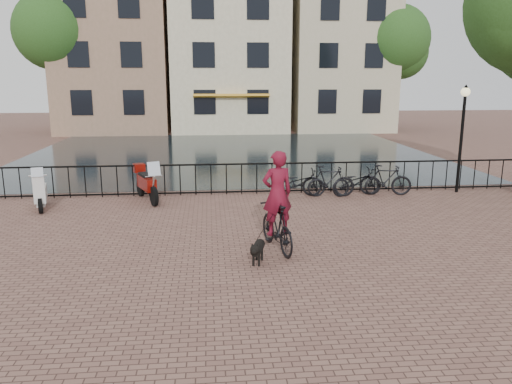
{
  "coord_description": "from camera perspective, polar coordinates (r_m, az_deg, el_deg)",
  "views": [
    {
      "loc": [
        -1.04,
        -8.0,
        3.72
      ],
      "look_at": [
        0.0,
        3.0,
        1.2
      ],
      "focal_mm": 35.0,
      "sensor_mm": 36.0,
      "label": 1
    }
  ],
  "objects": [
    {
      "name": "ground",
      "position": [
        8.89,
        1.87,
        -11.91
      ],
      "size": [
        100.0,
        100.0,
        0.0
      ],
      "primitive_type": "plane",
      "color": "brown",
      "rests_on": "ground"
    },
    {
      "name": "canal_water",
      "position": [
        25.6,
        -3.03,
        4.48
      ],
      "size": [
        20.0,
        20.0,
        0.0
      ],
      "primitive_type": "plane",
      "color": "black",
      "rests_on": "ground"
    },
    {
      "name": "railing",
      "position": [
        16.36,
        -1.65,
        1.5
      ],
      "size": [
        20.0,
        0.05,
        1.02
      ],
      "color": "black",
      "rests_on": "ground"
    },
    {
      "name": "canal_house_left",
      "position": [
        38.64,
        -15.67,
        16.38
      ],
      "size": [
        7.5,
        9.0,
        12.8
      ],
      "color": "#84684C",
      "rests_on": "ground"
    },
    {
      "name": "canal_house_mid",
      "position": [
        38.09,
        -3.21,
        16.11
      ],
      "size": [
        8.0,
        9.5,
        11.8
      ],
      "color": "#BDB38F",
      "rests_on": "ground"
    },
    {
      "name": "canal_house_right",
      "position": [
        39.29,
        9.05,
        16.98
      ],
      "size": [
        7.0,
        9.0,
        13.3
      ],
      "color": "#B5AE87",
      "rests_on": "ground"
    },
    {
      "name": "tree_far_left",
      "position": [
        36.51,
        -22.2,
        16.67
      ],
      "size": [
        5.04,
        5.04,
        9.27
      ],
      "color": "black",
      "rests_on": "ground"
    },
    {
      "name": "tree_far_right",
      "position": [
        37.44,
        15.64,
        16.43
      ],
      "size": [
        4.76,
        4.76,
        8.76
      ],
      "color": "black",
      "rests_on": "ground"
    },
    {
      "name": "lamp_post",
      "position": [
        17.7,
        22.57,
        7.53
      ],
      "size": [
        0.3,
        0.3,
        3.45
      ],
      "color": "black",
      "rests_on": "ground"
    },
    {
      "name": "cyclist",
      "position": [
        10.87,
        2.43,
        -1.73
      ],
      "size": [
        0.95,
        1.97,
        2.6
      ],
      "rotation": [
        0.0,
        0.0,
        3.37
      ],
      "color": "black",
      "rests_on": "ground"
    },
    {
      "name": "dog",
      "position": [
        10.31,
        0.21,
        -6.75
      ],
      "size": [
        0.46,
        0.82,
        0.53
      ],
      "rotation": [
        0.0,
        0.0,
        -0.28
      ],
      "color": "black",
      "rests_on": "ground"
    },
    {
      "name": "motorcycle",
      "position": [
        15.75,
        -12.42,
        1.44
      ],
      "size": [
        1.17,
        1.95,
        1.38
      ],
      "rotation": [
        0.0,
        0.0,
        0.4
      ],
      "color": "maroon",
      "rests_on": "ground"
    },
    {
      "name": "scooter",
      "position": [
        15.76,
        -23.44,
        0.64
      ],
      "size": [
        0.77,
        1.51,
        1.35
      ],
      "rotation": [
        0.0,
        0.0,
        0.26
      ],
      "color": "silver",
      "rests_on": "ground"
    },
    {
      "name": "parked_bike_0",
      "position": [
        16.0,
        4.94,
        1.01
      ],
      "size": [
        1.73,
        0.65,
        0.9
      ],
      "primitive_type": "imported",
      "rotation": [
        0.0,
        0.0,
        1.6
      ],
      "color": "black",
      "rests_on": "ground"
    },
    {
      "name": "parked_bike_1",
      "position": [
        16.19,
        8.25,
        1.24
      ],
      "size": [
        1.72,
        0.71,
        1.0
      ],
      "primitive_type": "imported",
      "rotation": [
        0.0,
        0.0,
        1.42
      ],
      "color": "black",
      "rests_on": "ground"
    },
    {
      "name": "parked_bike_2",
      "position": [
        16.44,
        11.47,
        1.12
      ],
      "size": [
        1.79,
        0.89,
        0.9
      ],
      "primitive_type": "imported",
      "rotation": [
        0.0,
        0.0,
        1.74
      ],
      "color": "black",
      "rests_on": "ground"
    },
    {
      "name": "parked_bike_3",
      "position": [
        16.73,
        14.59,
        1.34
      ],
      "size": [
        1.72,
        0.74,
        1.0
      ],
      "primitive_type": "imported",
      "rotation": [
        0.0,
        0.0,
        1.4
      ],
      "color": "black",
      "rests_on": "ground"
    }
  ]
}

